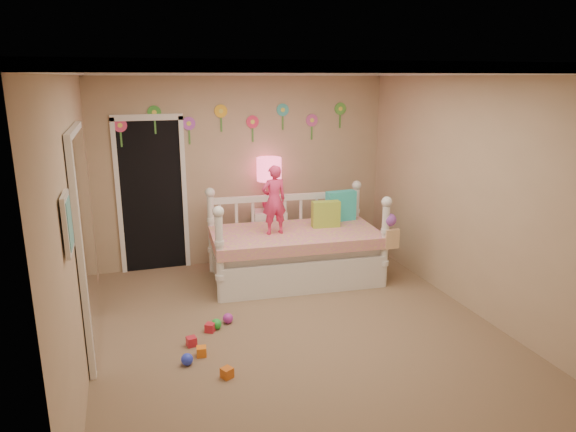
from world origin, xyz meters
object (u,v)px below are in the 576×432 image
object	(u,v)px
child	(274,200)
daybed	(295,236)
nightstand	(270,236)
table_lamp	(269,176)

from	to	relation	value
child	daybed	bearing A→B (deg)	-177.79
daybed	nightstand	bearing A→B (deg)	104.43
daybed	child	world-z (taller)	child
child	nightstand	world-z (taller)	child
daybed	table_lamp	size ratio (longest dim) A/B	2.89
daybed	child	bearing A→B (deg)	-168.48
nightstand	table_lamp	world-z (taller)	table_lamp
nightstand	daybed	bearing A→B (deg)	-72.65
child	table_lamp	xyz separation A→B (m)	(0.15, 0.76, 0.15)
nightstand	child	bearing A→B (deg)	-94.26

